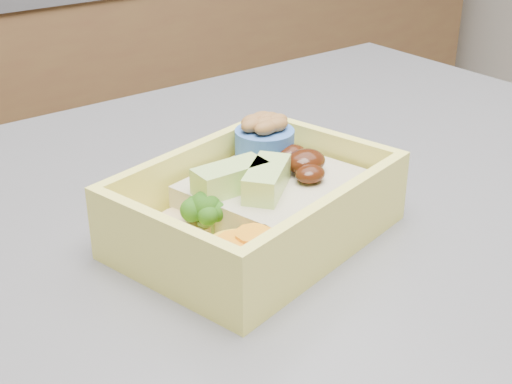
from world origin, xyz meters
TOP-DOWN VIEW (x-y plane):
  - bento_box at (0.18, 0.00)m, footprint 0.21×0.17m

SIDE VIEW (x-z plane):
  - bento_box at x=0.18m, z-range 0.91..0.98m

